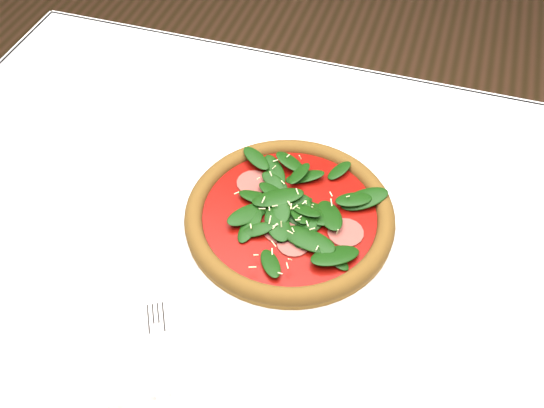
% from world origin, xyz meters
% --- Properties ---
extents(dining_table, '(1.21, 0.81, 0.75)m').
position_xyz_m(dining_table, '(0.00, 0.00, 0.65)').
color(dining_table, white).
rests_on(dining_table, ground).
extents(plate, '(0.34, 0.34, 0.01)m').
position_xyz_m(plate, '(0.01, 0.02, 0.76)').
color(plate, white).
rests_on(plate, dining_table).
extents(pizza, '(0.38, 0.38, 0.04)m').
position_xyz_m(pizza, '(0.01, 0.02, 0.78)').
color(pizza, olive).
rests_on(pizza, plate).
extents(napkin, '(0.15, 0.13, 0.01)m').
position_xyz_m(napkin, '(-0.07, -0.24, 0.76)').
color(napkin, white).
rests_on(napkin, dining_table).
extents(fork, '(0.08, 0.13, 0.00)m').
position_xyz_m(fork, '(-0.08, -0.22, 0.76)').
color(fork, silver).
rests_on(fork, napkin).
extents(saucer_far, '(0.14, 0.14, 0.01)m').
position_xyz_m(saucer_far, '(0.33, 0.15, 0.76)').
color(saucer_far, white).
rests_on(saucer_far, dining_table).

